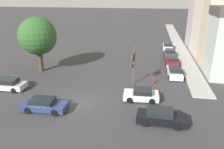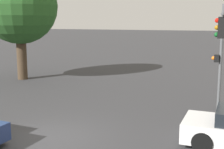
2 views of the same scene
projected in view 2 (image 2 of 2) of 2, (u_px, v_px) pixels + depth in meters
ground_plane at (49, 138)px, 11.36m from camera, size 300.00×300.00×0.00m
street_tree at (19, 6)px, 22.22m from camera, size 5.44×5.44×8.04m
traffic_signal at (220, 39)px, 13.78m from camera, size 0.66×2.11×4.99m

